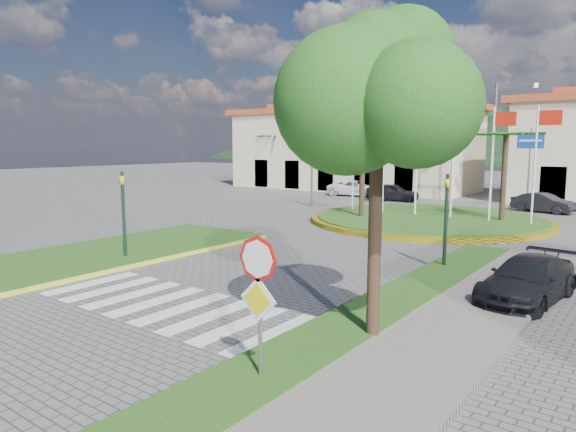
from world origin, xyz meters
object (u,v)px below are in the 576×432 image
Objects in this scene: car_dark_b at (543,203)px; stop_sign at (259,285)px; deciduous_tree at (378,93)px; car_side_right at (528,280)px; roundabout_island at (429,219)px; car_dark_a at (393,192)px; white_van at (355,188)px.

stop_sign is at bearing -165.99° from car_dark_b.
car_side_right is at bearing 68.09° from deciduous_tree.
roundabout_island is at bearing 165.17° from car_dark_b.
roundabout_island is 3.48× the size of car_dark_b.
stop_sign is 0.39× the size of deciduous_tree.
car_dark_a is (-6.16, 8.53, 0.48)m from roundabout_island.
deciduous_tree reaches higher than car_side_right.
roundabout_island is 9.04m from car_dark_b.
car_dark_a is at bearing 125.84° from roundabout_island.
deciduous_tree is 28.43m from car_dark_a.
car_dark_a reaches higher than car_side_right.
car_side_right is at bearing -58.07° from roundabout_island.
deciduous_tree is at bearing -104.90° from car_side_right.
car_dark_b is (4.14, 8.03, 0.43)m from roundabout_island.
deciduous_tree is at bearing 78.82° from stop_sign.
car_side_right is (7.50, -12.03, 0.42)m from roundabout_island.
car_dark_a is 10.32m from car_dark_b.
deciduous_tree reaches higher than roundabout_island.
stop_sign is 30.65m from car_dark_a.
deciduous_tree is at bearing -72.09° from roundabout_island.
car_dark_b is at bearing 62.70° from roundabout_island.
deciduous_tree is 1.51× the size of white_van.
car_dark_a is 24.68m from car_side_right.
deciduous_tree reaches higher than white_van.
stop_sign is at bearing -76.27° from roundabout_island.
car_dark_b is 0.90× the size of car_side_right.
car_dark_a reaches higher than car_dark_b.
stop_sign reaches higher than car_dark_b.
roundabout_island is at bearing 128.94° from car_side_right.
car_dark_a is (-11.06, 28.57, -1.14)m from stop_sign.
roundabout_island reaches higher than car_dark_b.
white_van is 1.11× the size of car_side_right.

